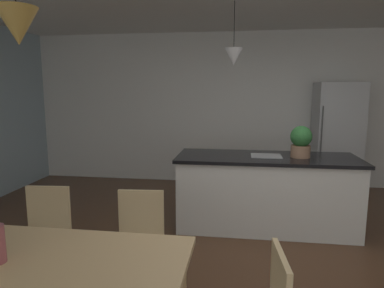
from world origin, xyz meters
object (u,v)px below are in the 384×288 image
kitchen_island (266,191)px  potted_plant_on_island (301,141)px  dining_table (23,273)px  chair_far_left (43,236)px  refrigerator (336,138)px  chair_far_right (138,242)px

kitchen_island → potted_plant_on_island: bearing=-0.0°
dining_table → chair_far_left: size_ratio=2.13×
kitchen_island → potted_plant_on_island: potted_plant_on_island is taller
dining_table → refrigerator: size_ratio=1.02×
dining_table → chair_far_left: chair_far_left is taller
dining_table → kitchen_island: bearing=57.9°
kitchen_island → refrigerator: bearing=53.5°
chair_far_left → potted_plant_on_island: potted_plant_on_island is taller
kitchen_island → dining_table: bearing=-122.1°
dining_table → chair_far_right: (0.41, 0.85, -0.18)m
dining_table → kitchen_island: size_ratio=0.86×
kitchen_island → refrigerator: (1.25, 1.69, 0.45)m
refrigerator → chair_far_right: bearing=-125.8°
dining_table → chair_far_left: bearing=116.4°
dining_table → chair_far_right: bearing=64.1°
chair_far_left → refrigerator: size_ratio=0.48×
kitchen_island → chair_far_right: bearing=-125.0°
chair_far_left → potted_plant_on_island: 2.91m
chair_far_left → refrigerator: 4.61m
dining_table → chair_far_right: size_ratio=2.13×
chair_far_left → potted_plant_on_island: (2.35, 1.60, 0.62)m
chair_far_left → kitchen_island: bearing=39.3°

